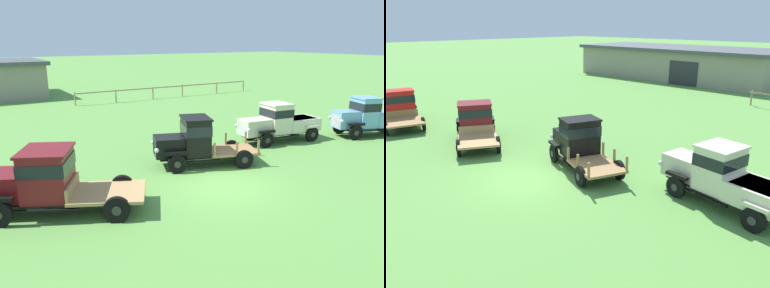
{
  "view_description": "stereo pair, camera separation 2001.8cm",
  "coord_description": "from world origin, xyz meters",
  "views": [
    {
      "loc": [
        -8.16,
        -10.81,
        5.44
      ],
      "look_at": [
        0.31,
        2.59,
        1.0
      ],
      "focal_mm": 35.0,
      "sensor_mm": 36.0,
      "label": 1
    },
    {
      "loc": [
        11.7,
        -8.33,
        6.13
      ],
      "look_at": [
        0.31,
        2.59,
        1.0
      ],
      "focal_mm": 35.0,
      "sensor_mm": 36.0,
      "label": 2
    }
  ],
  "objects": [
    {
      "name": "farm_shed",
      "position": [
        -11.89,
        30.19,
        1.78
      ],
      "size": [
        22.8,
        9.42,
        3.52
      ],
      "color": "gray",
      "rests_on": "ground"
    },
    {
      "name": "vintage_truck_midrow_center",
      "position": [
        0.39,
        2.58,
        1.13
      ],
      "size": [
        4.89,
        3.15,
        2.2
      ],
      "color": "black",
      "rests_on": "ground"
    },
    {
      "name": "vintage_truck_far_side",
      "position": [
        6.55,
        3.57,
        1.08
      ],
      "size": [
        4.9,
        2.35,
        2.14
      ],
      "color": "black",
      "rests_on": "ground"
    },
    {
      "name": "vintage_truck_foreground_near",
      "position": [
        -12.66,
        -0.51,
        1.14
      ],
      "size": [
        5.69,
        3.14,
        2.2
      ],
      "color": "black",
      "rests_on": "ground"
    },
    {
      "name": "ground_plane",
      "position": [
        0.0,
        0.0,
        0.0
      ],
      "size": [
        240.0,
        240.0,
        0.0
      ],
      "primitive_type": "plane",
      "color": "#5B9342"
    },
    {
      "name": "vintage_truck_second_in_line",
      "position": [
        -6.23,
        1.22,
        1.13
      ],
      "size": [
        5.64,
        4.04,
        2.13
      ],
      "color": "black",
      "rests_on": "ground"
    }
  ]
}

